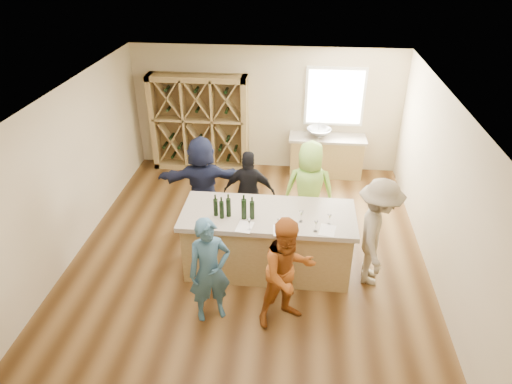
# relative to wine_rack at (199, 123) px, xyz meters

# --- Properties ---
(floor) EXTENTS (6.00, 7.00, 0.10)m
(floor) POSITION_rel_wine_rack_xyz_m (1.50, -3.27, -1.15)
(floor) COLOR brown
(floor) RESTS_ON ground
(ceiling) EXTENTS (6.00, 7.00, 0.10)m
(ceiling) POSITION_rel_wine_rack_xyz_m (1.50, -3.27, 1.75)
(ceiling) COLOR white
(ceiling) RESTS_ON ground
(wall_back) EXTENTS (6.00, 0.10, 2.80)m
(wall_back) POSITION_rel_wine_rack_xyz_m (1.50, 0.28, 0.30)
(wall_back) COLOR #CAB792
(wall_back) RESTS_ON ground
(wall_front) EXTENTS (6.00, 0.10, 2.80)m
(wall_front) POSITION_rel_wine_rack_xyz_m (1.50, -6.82, 0.30)
(wall_front) COLOR #CAB792
(wall_front) RESTS_ON ground
(wall_left) EXTENTS (0.10, 7.00, 2.80)m
(wall_left) POSITION_rel_wine_rack_xyz_m (-1.55, -3.27, 0.30)
(wall_left) COLOR #CAB792
(wall_left) RESTS_ON ground
(wall_right) EXTENTS (0.10, 7.00, 2.80)m
(wall_right) POSITION_rel_wine_rack_xyz_m (4.55, -3.27, 0.30)
(wall_right) COLOR #CAB792
(wall_right) RESTS_ON ground
(window_frame) EXTENTS (1.30, 0.06, 1.30)m
(window_frame) POSITION_rel_wine_rack_xyz_m (3.00, 0.20, 0.65)
(window_frame) COLOR white
(window_frame) RESTS_ON wall_back
(window_pane) EXTENTS (1.18, 0.01, 1.18)m
(window_pane) POSITION_rel_wine_rack_xyz_m (3.00, 0.17, 0.65)
(window_pane) COLOR white
(window_pane) RESTS_ON wall_back
(wine_rack) EXTENTS (2.20, 0.45, 2.20)m
(wine_rack) POSITION_rel_wine_rack_xyz_m (0.00, 0.00, 0.00)
(wine_rack) COLOR #997C49
(wine_rack) RESTS_ON floor
(back_counter_base) EXTENTS (1.60, 0.58, 0.86)m
(back_counter_base) POSITION_rel_wine_rack_xyz_m (2.90, -0.07, -0.67)
(back_counter_base) COLOR #997C49
(back_counter_base) RESTS_ON floor
(back_counter_top) EXTENTS (1.70, 0.62, 0.06)m
(back_counter_top) POSITION_rel_wine_rack_xyz_m (2.90, -0.07, -0.21)
(back_counter_top) COLOR #9E9281
(back_counter_top) RESTS_ON back_counter_base
(sink) EXTENTS (0.54, 0.54, 0.19)m
(sink) POSITION_rel_wine_rack_xyz_m (2.70, -0.07, -0.09)
(sink) COLOR silver
(sink) RESTS_ON back_counter_top
(faucet) EXTENTS (0.02, 0.02, 0.30)m
(faucet) POSITION_rel_wine_rack_xyz_m (2.70, 0.11, -0.03)
(faucet) COLOR silver
(faucet) RESTS_ON back_counter_top
(tasting_counter_base) EXTENTS (2.60, 1.00, 1.00)m
(tasting_counter_base) POSITION_rel_wine_rack_xyz_m (1.84, -3.58, -0.60)
(tasting_counter_base) COLOR #997C49
(tasting_counter_base) RESTS_ON floor
(tasting_counter_top) EXTENTS (2.72, 1.12, 0.08)m
(tasting_counter_top) POSITION_rel_wine_rack_xyz_m (1.84, -3.58, -0.06)
(tasting_counter_top) COLOR #9E9281
(tasting_counter_top) RESTS_ON tasting_counter_base
(wine_bottle_a) EXTENTS (0.09, 0.09, 0.28)m
(wine_bottle_a) POSITION_rel_wine_rack_xyz_m (1.05, -3.73, 0.12)
(wine_bottle_a) COLOR black
(wine_bottle_a) RESTS_ON tasting_counter_top
(wine_bottle_b) EXTENTS (0.08, 0.08, 0.29)m
(wine_bottle_b) POSITION_rel_wine_rack_xyz_m (1.15, -3.79, 0.12)
(wine_bottle_b) COLOR black
(wine_bottle_b) RESTS_ON tasting_counter_top
(wine_bottle_c) EXTENTS (0.10, 0.10, 0.30)m
(wine_bottle_c) POSITION_rel_wine_rack_xyz_m (1.24, -3.73, 0.13)
(wine_bottle_c) COLOR black
(wine_bottle_c) RESTS_ON tasting_counter_top
(wine_bottle_d) EXTENTS (0.10, 0.10, 0.33)m
(wine_bottle_d) POSITION_rel_wine_rack_xyz_m (1.49, -3.77, 0.15)
(wine_bottle_d) COLOR black
(wine_bottle_d) RESTS_ON tasting_counter_top
(wine_bottle_e) EXTENTS (0.09, 0.09, 0.30)m
(wine_bottle_e) POSITION_rel_wine_rack_xyz_m (1.61, -3.76, 0.13)
(wine_bottle_e) COLOR black
(wine_bottle_e) RESTS_ON tasting_counter_top
(wine_glass_a) EXTENTS (0.08, 0.08, 0.17)m
(wine_glass_a) POSITION_rel_wine_rack_xyz_m (1.60, -4.06, 0.07)
(wine_glass_a) COLOR white
(wine_glass_a) RESTS_ON tasting_counter_top
(wine_glass_b) EXTENTS (0.09, 0.09, 0.18)m
(wine_glass_b) POSITION_rel_wine_rack_xyz_m (2.04, -4.02, 0.07)
(wine_glass_b) COLOR white
(wine_glass_b) RESTS_ON tasting_counter_top
(wine_glass_c) EXTENTS (0.08, 0.08, 0.16)m
(wine_glass_c) POSITION_rel_wine_rack_xyz_m (2.57, -4.01, 0.06)
(wine_glass_c) COLOR white
(wine_glass_c) RESTS_ON tasting_counter_top
(wine_glass_d) EXTENTS (0.09, 0.09, 0.18)m
(wine_glass_d) POSITION_rel_wine_rack_xyz_m (2.35, -3.77, 0.07)
(wine_glass_d) COLOR white
(wine_glass_d) RESTS_ON tasting_counter_top
(wine_glass_e) EXTENTS (0.06, 0.06, 0.16)m
(wine_glass_e) POSITION_rel_wine_rack_xyz_m (2.77, -3.81, 0.06)
(wine_glass_e) COLOR white
(wine_glass_e) RESTS_ON tasting_counter_top
(tasting_menu_a) EXTENTS (0.27, 0.34, 0.00)m
(tasting_menu_a) POSITION_rel_wine_rack_xyz_m (1.52, -4.00, -0.02)
(tasting_menu_a) COLOR white
(tasting_menu_a) RESTS_ON tasting_counter_top
(tasting_menu_b) EXTENTS (0.24, 0.31, 0.00)m
(tasting_menu_b) POSITION_rel_wine_rack_xyz_m (2.06, -4.03, -0.02)
(tasting_menu_b) COLOR white
(tasting_menu_b) RESTS_ON tasting_counter_top
(tasting_menu_c) EXTENTS (0.28, 0.35, 0.00)m
(tasting_menu_c) POSITION_rel_wine_rack_xyz_m (2.75, -3.97, -0.02)
(tasting_menu_c) COLOR white
(tasting_menu_c) RESTS_ON tasting_counter_top
(person_near_left) EXTENTS (0.73, 0.64, 1.64)m
(person_near_left) POSITION_rel_wine_rack_xyz_m (1.12, -4.74, -0.28)
(person_near_left) COLOR #335972
(person_near_left) RESTS_ON floor
(person_near_right) EXTENTS (0.94, 0.81, 1.70)m
(person_near_right) POSITION_rel_wine_rack_xyz_m (2.20, -4.71, -0.25)
(person_near_right) COLOR #994C19
(person_near_right) RESTS_ON floor
(person_server) EXTENTS (0.69, 1.22, 1.80)m
(person_server) POSITION_rel_wine_rack_xyz_m (3.52, -3.70, -0.20)
(person_server) COLOR gray
(person_server) RESTS_ON floor
(person_far_mid) EXTENTS (0.94, 0.49, 1.59)m
(person_far_mid) POSITION_rel_wine_rack_xyz_m (1.42, -2.48, -0.30)
(person_far_mid) COLOR black
(person_far_mid) RESTS_ON floor
(person_far_right) EXTENTS (0.89, 0.58, 1.82)m
(person_far_right) POSITION_rel_wine_rack_xyz_m (2.49, -2.49, -0.19)
(person_far_right) COLOR #8CC64C
(person_far_right) RESTS_ON floor
(person_far_left) EXTENTS (1.73, 0.86, 1.78)m
(person_far_left) POSITION_rel_wine_rack_xyz_m (0.55, -2.37, -0.21)
(person_far_left) COLOR #191E38
(person_far_left) RESTS_ON floor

